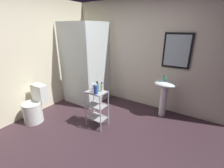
% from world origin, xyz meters
% --- Properties ---
extents(ground_plane, '(4.20, 4.20, 0.02)m').
position_xyz_m(ground_plane, '(0.00, 0.00, -0.01)').
color(ground_plane, '#37242B').
extents(wall_back, '(4.20, 0.14, 2.50)m').
position_xyz_m(wall_back, '(0.01, 1.85, 1.25)').
color(wall_back, beige).
rests_on(wall_back, ground_plane).
extents(wall_left, '(0.10, 4.20, 2.50)m').
position_xyz_m(wall_left, '(-1.85, 0.00, 1.25)').
color(wall_left, beige).
rests_on(wall_left, ground_plane).
extents(shower_stall, '(0.92, 0.92, 2.00)m').
position_xyz_m(shower_stall, '(-1.20, 1.18, 0.46)').
color(shower_stall, white).
rests_on(shower_stall, ground_plane).
extents(pedestal_sink, '(0.46, 0.37, 0.81)m').
position_xyz_m(pedestal_sink, '(0.70, 1.52, 0.58)').
color(pedestal_sink, white).
rests_on(pedestal_sink, ground_plane).
extents(sink_faucet, '(0.03, 0.03, 0.10)m').
position_xyz_m(sink_faucet, '(0.70, 1.64, 0.86)').
color(sink_faucet, silver).
rests_on(sink_faucet, pedestal_sink).
extents(toilet, '(0.37, 0.49, 0.76)m').
position_xyz_m(toilet, '(-1.48, -0.15, 0.31)').
color(toilet, white).
rests_on(toilet, ground_plane).
extents(storage_cart, '(0.38, 0.28, 0.74)m').
position_xyz_m(storage_cart, '(-0.28, 0.41, 0.44)').
color(storage_cart, silver).
rests_on(storage_cart, ground_plane).
extents(hand_soap_bottle, '(0.05, 0.05, 0.13)m').
position_xyz_m(hand_soap_bottle, '(0.66, 1.48, 0.87)').
color(hand_soap_bottle, '#2DBC99').
rests_on(hand_soap_bottle, pedestal_sink).
extents(shampoo_bottle_blue, '(0.07, 0.07, 0.20)m').
position_xyz_m(shampoo_bottle_blue, '(-0.22, 0.33, 0.83)').
color(shampoo_bottle_blue, blue).
rests_on(shampoo_bottle_blue, storage_cart).
extents(body_wash_bottle_green, '(0.07, 0.07, 0.20)m').
position_xyz_m(body_wash_bottle_green, '(-0.26, 0.41, 0.83)').
color(body_wash_bottle_green, '#358B51').
rests_on(body_wash_bottle_green, storage_cart).
extents(lotion_bottle_white, '(0.06, 0.06, 0.18)m').
position_xyz_m(lotion_bottle_white, '(-0.20, 0.49, 0.82)').
color(lotion_bottle_white, white).
rests_on(lotion_bottle_white, storage_cart).
extents(rinse_cup, '(0.08, 0.08, 0.11)m').
position_xyz_m(rinse_cup, '(-0.38, 0.49, 0.79)').
color(rinse_cup, silver).
rests_on(rinse_cup, storage_cart).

